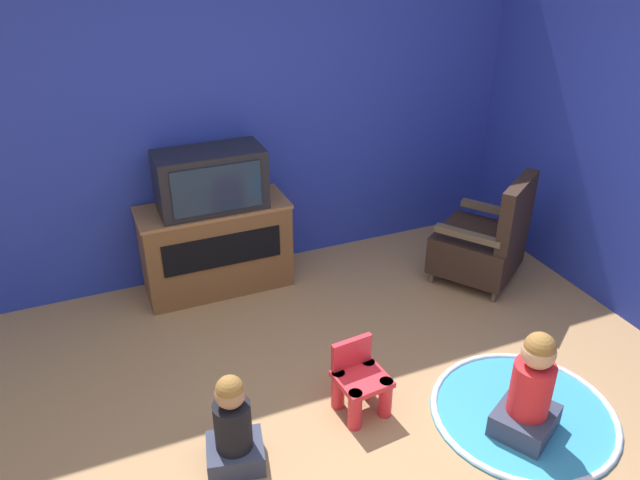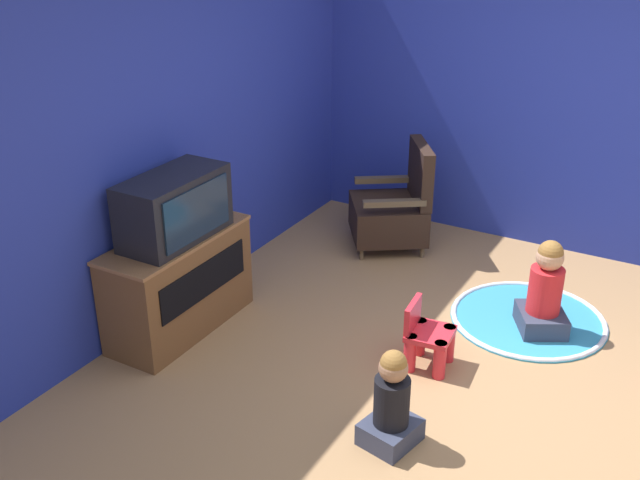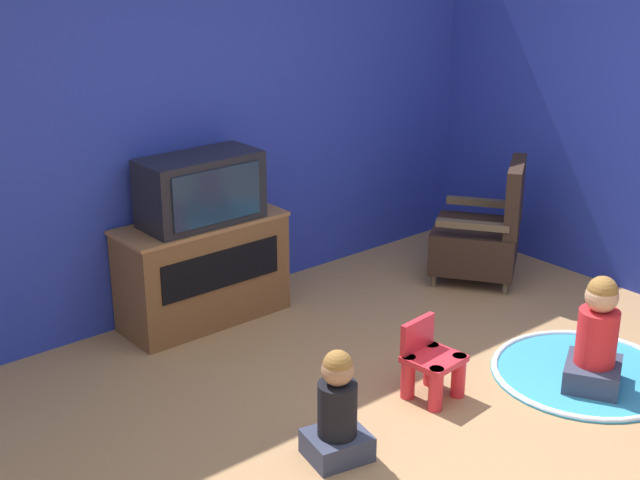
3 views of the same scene
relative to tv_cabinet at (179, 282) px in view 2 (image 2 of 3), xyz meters
The scene contains 10 objects.
ground_plane 2.18m from the tv_cabinet, 79.25° to the right, with size 30.00×30.00×0.00m, color #9E754C.
wall_back 1.05m from the tv_cabinet, 74.58° to the left, with size 5.37×0.12×2.74m.
wall_right 3.74m from the tv_cabinet, 41.16° to the right, with size 0.12×5.48×2.74m.
tv_cabinet is the anchor object (origin of this frame).
television 0.57m from the tv_cabinet, 90.00° to the right, with size 0.79×0.39×0.45m.
black_armchair 2.13m from the tv_cabinet, 20.14° to the right, with size 0.86×0.86×0.92m.
yellow_kid_chair 1.75m from the tv_cabinet, 75.77° to the right, with size 0.32×0.31×0.45m.
play_mat 2.53m from the tv_cabinet, 58.12° to the right, with size 1.12×1.12×0.04m.
child_watching_left 2.55m from the tv_cabinet, 61.22° to the right, with size 0.46×0.44×0.70m.
child_watching_center 1.85m from the tv_cabinet, 101.97° to the right, with size 0.36×0.33×0.60m.
Camera 2 is at (-3.90, -1.03, 2.83)m, focal length 42.00 mm.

